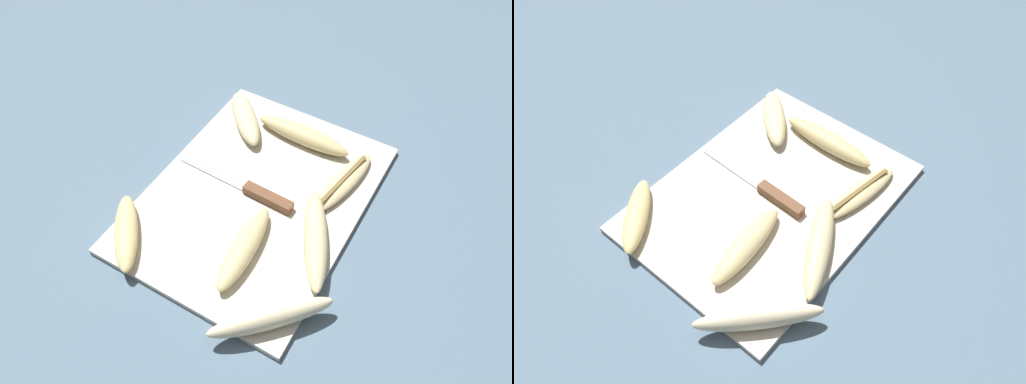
# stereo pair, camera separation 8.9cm
# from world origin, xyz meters

# --- Properties ---
(ground_plane) EXTENTS (4.00, 4.00, 0.00)m
(ground_plane) POSITION_xyz_m (0.00, 0.00, 0.00)
(ground_plane) COLOR slate
(cutting_board) EXTENTS (0.48, 0.36, 0.01)m
(cutting_board) POSITION_xyz_m (0.00, 0.00, 0.01)
(cutting_board) COLOR beige
(cutting_board) RESTS_ON ground_plane
(knife) EXTENTS (0.03, 0.24, 0.02)m
(knife) POSITION_xyz_m (0.01, 0.00, 0.02)
(knife) COLOR brown
(knife) RESTS_ON cutting_board
(banana_mellow_near) EXTENTS (0.18, 0.06, 0.03)m
(banana_mellow_near) POSITION_xyz_m (-0.11, -0.04, 0.03)
(banana_mellow_near) COLOR beige
(banana_mellow_near) RESTS_ON cutting_board
(banana_cream_curved) EXTENTS (0.14, 0.14, 0.03)m
(banana_cream_curved) POSITION_xyz_m (0.15, 0.11, 0.03)
(banana_cream_curved) COLOR beige
(banana_cream_curved) RESTS_ON cutting_board
(banana_spotted_left) EXTENTS (0.05, 0.20, 0.03)m
(banana_spotted_left) POSITION_xyz_m (0.17, -0.01, 0.03)
(banana_spotted_left) COLOR #DBC684
(banana_spotted_left) RESTS_ON cutting_board
(banana_golden_short) EXTENTS (0.15, 0.13, 0.03)m
(banana_golden_short) POSITION_xyz_m (-0.19, 0.14, 0.03)
(banana_golden_short) COLOR #EDD689
(banana_golden_short) RESTS_ON cutting_board
(banana_bright_far) EXTENTS (0.16, 0.16, 0.04)m
(banana_bright_far) POSITION_xyz_m (-0.20, -0.14, 0.03)
(banana_bright_far) COLOR beige
(banana_bright_far) RESTS_ON cutting_board
(banana_ripe_center) EXTENTS (0.18, 0.07, 0.02)m
(banana_ripe_center) POSITION_xyz_m (0.10, -0.12, 0.02)
(banana_ripe_center) COLOR beige
(banana_ripe_center) RESTS_ON cutting_board
(banana_soft_right) EXTENTS (0.20, 0.13, 0.04)m
(banana_soft_right) POSITION_xyz_m (-0.04, -0.14, 0.03)
(banana_soft_right) COLOR beige
(banana_soft_right) RESTS_ON cutting_board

